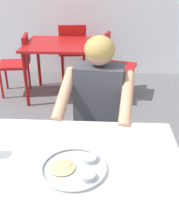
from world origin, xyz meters
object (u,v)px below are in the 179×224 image
thali_tray (74,168)px  chair_foreground (100,118)px  chair_red_far (73,49)px  chair_red_right (113,61)px  table_background_red (62,50)px  table_foreground (74,178)px  diner_foreground (97,107)px  chair_red_left (19,60)px

thali_tray → chair_foreground: size_ratio=0.35×
chair_red_far → chair_red_right: bearing=-41.1°
thali_tray → table_background_red: thali_tray is taller
table_foreground → chair_foreground: size_ratio=1.22×
thali_tray → table_background_red: bearing=99.8°
diner_foreground → chair_red_far: size_ratio=1.37×
table_foreground → diner_foreground: bearing=82.7°
diner_foreground → chair_red_right: bearing=85.0°
chair_red_far → chair_red_left: bearing=-141.0°
chair_foreground → thali_tray: bearing=-95.9°
diner_foreground → chair_red_left: bearing=121.8°
thali_tray → chair_red_far: size_ratio=0.35×
chair_foreground → chair_red_right: size_ratio=1.04×
chair_red_left → chair_red_right: chair_red_right is taller
diner_foreground → chair_red_right: diner_foreground is taller
thali_tray → table_background_red: (-0.43, 2.46, -0.12)m
chair_red_right → diner_foreground: bearing=-95.0°
table_foreground → diner_foreground: diner_foreground is taller
diner_foreground → chair_red_far: (-0.44, 2.33, -0.21)m
thali_tray → chair_red_right: bearing=84.7°
chair_foreground → chair_red_left: chair_foreground is taller
table_foreground → table_background_red: bearing=99.8°
thali_tray → chair_red_left: bearing=112.3°
chair_red_left → chair_red_far: size_ratio=0.94×
table_foreground → thali_tray: 0.10m
chair_red_left → chair_red_right: 1.27m
chair_foreground → table_background_red: chair_foreground is taller
chair_red_far → table_foreground: bearing=-83.3°
table_background_red → chair_red_right: (0.66, 0.07, -0.16)m
table_background_red → chair_red_far: bearing=83.6°
chair_foreground → chair_red_right: 1.59m
diner_foreground → thali_tray: bearing=-96.1°
thali_tray → chair_red_far: chair_red_far is taller
thali_tray → chair_red_right: 2.56m
chair_red_right → chair_red_far: (-0.60, 0.52, 0.02)m
thali_tray → diner_foreground: (0.08, 0.72, -0.05)m
table_background_red → chair_red_right: 0.69m
table_foreground → chair_foreground: chair_foreground is taller
table_foreground → chair_red_right: chair_red_right is taller
table_background_red → chair_red_right: bearing=5.7°
chair_red_far → diner_foreground: bearing=-79.3°
thali_tray → chair_foreground: 0.99m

